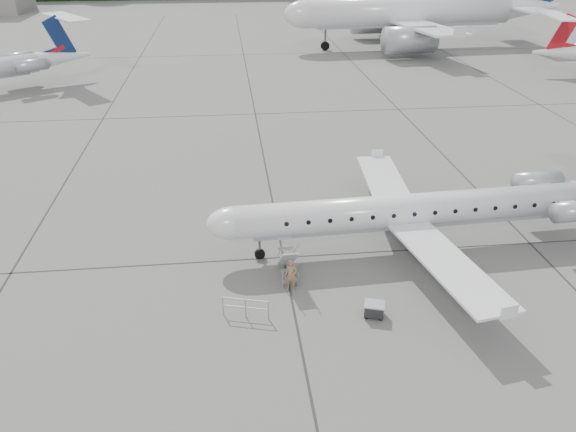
{
  "coord_description": "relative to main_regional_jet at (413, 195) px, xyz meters",
  "views": [
    {
      "loc": [
        -7.87,
        -24.34,
        16.58
      ],
      "look_at": [
        -4.84,
        3.04,
        2.3
      ],
      "focal_mm": 35.0,
      "sensor_mm": 36.0,
      "label": 1
    }
  ],
  "objects": [
    {
      "name": "ground",
      "position": [
        -2.11,
        -2.91,
        -3.28
      ],
      "size": [
        320.0,
        320.0,
        0.0
      ],
      "primitive_type": "plane",
      "color": "#60605E",
      "rests_on": "ground"
    },
    {
      "name": "baggage_cart",
      "position": [
        -3.53,
        -6.25,
        -2.89
      ],
      "size": [
        1.08,
        0.97,
        0.78
      ],
      "primitive_type": null,
      "rotation": [
        0.0,
        0.0,
        -0.31
      ],
      "color": "black",
      "rests_on": "ground"
    },
    {
      "name": "safety_railing",
      "position": [
        -9.61,
        -5.62,
        -2.78
      ],
      "size": [
        2.14,
        0.68,
        1.0
      ],
      "primitive_type": null,
      "rotation": [
        0.0,
        0.0,
        -0.28
      ],
      "color": "#999CA2",
      "rests_on": "ground"
    },
    {
      "name": "main_regional_jet",
      "position": [
        0.0,
        0.0,
        0.0
      ],
      "size": [
        26.47,
        19.67,
        6.56
      ],
      "primitive_type": null,
      "rotation": [
        0.0,
        0.0,
        0.05
      ],
      "color": "silver",
      "rests_on": "ground"
    },
    {
      "name": "passenger",
      "position": [
        -7.21,
        -3.65,
        -2.39
      ],
      "size": [
        0.76,
        0.64,
        1.78
      ],
      "primitive_type": "imported",
      "rotation": [
        0.0,
        0.0,
        -0.38
      ],
      "color": "brown",
      "rests_on": "ground"
    },
    {
      "name": "airstair",
      "position": [
        -7.27,
        -2.42,
        -2.25
      ],
      "size": [
        0.96,
        2.22,
        2.06
      ],
      "primitive_type": null,
      "rotation": [
        0.0,
        0.0,
        0.05
      ],
      "color": "silver",
      "rests_on": "ground"
    }
  ]
}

